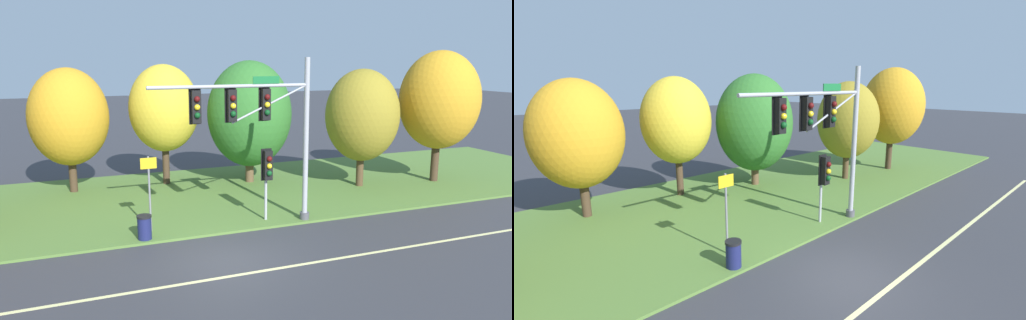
% 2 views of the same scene
% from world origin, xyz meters
% --- Properties ---
extents(ground_plane, '(160.00, 160.00, 0.00)m').
position_xyz_m(ground_plane, '(0.00, 0.00, 0.00)').
color(ground_plane, '#333338').
extents(lane_stripe, '(36.00, 0.16, 0.01)m').
position_xyz_m(lane_stripe, '(0.00, -1.20, 0.00)').
color(lane_stripe, beige).
rests_on(lane_stripe, ground).
extents(grass_verge, '(48.00, 11.50, 0.10)m').
position_xyz_m(grass_verge, '(0.00, 8.25, 0.05)').
color(grass_verge, '#517533').
rests_on(grass_verge, ground).
extents(traffic_signal_mast, '(6.61, 0.49, 6.74)m').
position_xyz_m(traffic_signal_mast, '(2.23, 2.83, 4.42)').
color(traffic_signal_mast, '#9EA0A5').
rests_on(traffic_signal_mast, grass_verge).
extents(pedestrian_signal_near_kerb, '(0.46, 0.55, 3.06)m').
position_xyz_m(pedestrian_signal_near_kerb, '(2.69, 3.21, 2.31)').
color(pedestrian_signal_near_kerb, '#9EA0A5').
rests_on(pedestrian_signal_near_kerb, grass_verge).
extents(route_sign_post, '(0.62, 0.08, 2.99)m').
position_xyz_m(route_sign_post, '(-2.06, 3.77, 1.96)').
color(route_sign_post, slate).
rests_on(route_sign_post, grass_verge).
extents(tree_behind_signpost, '(3.90, 3.90, 6.27)m').
position_xyz_m(tree_behind_signpost, '(-4.71, 11.17, 3.92)').
color(tree_behind_signpost, '#423021').
rests_on(tree_behind_signpost, grass_verge).
extents(tree_mid_verge, '(3.68, 3.68, 6.41)m').
position_xyz_m(tree_mid_verge, '(0.05, 11.11, 4.19)').
color(tree_mid_verge, '#423021').
rests_on(tree_mid_verge, grass_verge).
extents(tree_tall_centre, '(4.55, 4.55, 6.60)m').
position_xyz_m(tree_tall_centre, '(4.42, 9.85, 3.84)').
color(tree_tall_centre, brown).
rests_on(tree_tall_centre, grass_verge).
extents(tree_right_far, '(3.84, 3.84, 6.18)m').
position_xyz_m(tree_right_far, '(9.58, 6.87, 3.86)').
color(tree_right_far, '#4C3823').
rests_on(tree_right_far, grass_verge).
extents(tree_furthest_back, '(4.24, 4.24, 7.13)m').
position_xyz_m(tree_furthest_back, '(14.04, 6.29, 4.56)').
color(tree_furthest_back, '#423021').
rests_on(tree_furthest_back, grass_verge).
extents(trash_bin, '(0.56, 0.56, 0.93)m').
position_xyz_m(trash_bin, '(-2.44, 2.89, 0.57)').
color(trash_bin, '#191E4C').
rests_on(trash_bin, grass_verge).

